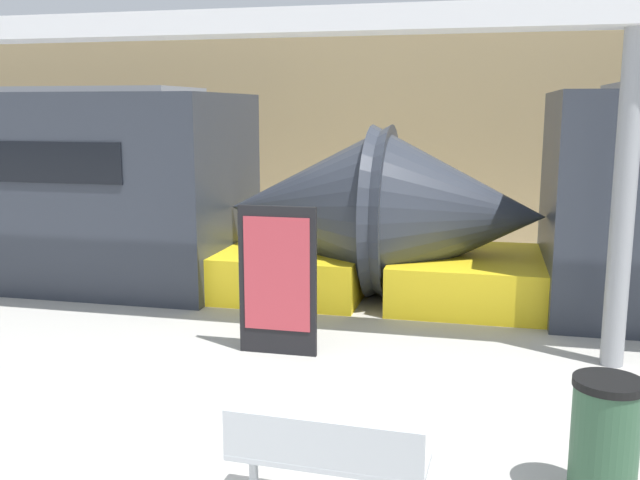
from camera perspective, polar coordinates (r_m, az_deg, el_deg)
name	(u,v)px	position (r m, az deg, el deg)	size (l,w,h in m)	color
station_wall	(396,125)	(15.78, 6.09, 9.10)	(56.00, 0.20, 5.00)	tan
bench_near	(325,455)	(5.21, 0.42, -16.80)	(1.44, 0.50, 0.79)	#ADB2B7
trash_bin	(605,439)	(5.83, 21.81, -14.58)	(0.51, 0.51, 0.94)	#2D5138
poster_board	(277,280)	(8.33, -3.42, -3.24)	(0.93, 0.07, 1.77)	black
support_column_near	(624,203)	(8.45, 23.12, 2.76)	(0.25, 0.25, 3.71)	gray
canopy_beam	(639,13)	(8.45, 24.13, 16.27)	(28.00, 0.60, 0.28)	silver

